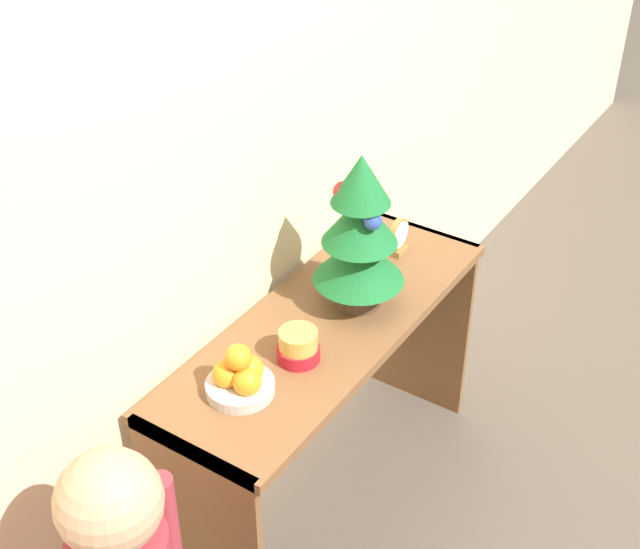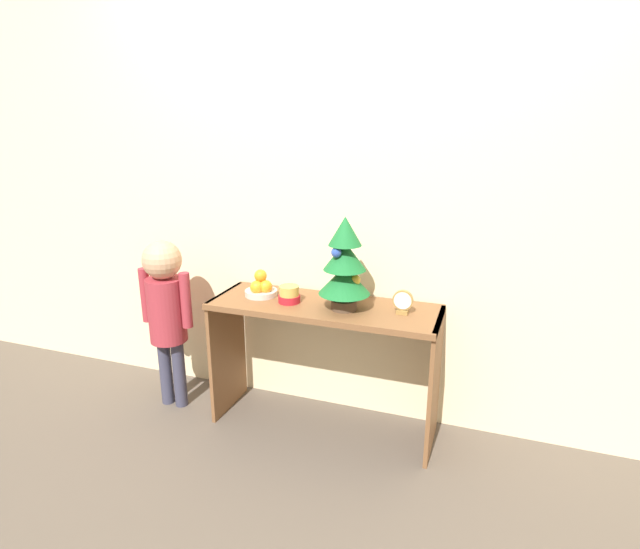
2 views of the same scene
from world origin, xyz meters
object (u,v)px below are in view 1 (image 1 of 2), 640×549
at_px(mini_tree, 360,234).
at_px(desk_clock, 398,237).
at_px(singing_bowl, 298,346).
at_px(fruit_bowl, 240,377).

distance_m(mini_tree, desk_clock, 0.33).
xyz_separation_m(mini_tree, singing_bowl, (-0.29, 0.00, -0.19)).
bearing_deg(mini_tree, singing_bowl, 179.91).
xyz_separation_m(fruit_bowl, singing_bowl, (0.18, -0.05, -0.00)).
height_order(singing_bowl, desk_clock, desk_clock).
bearing_deg(singing_bowl, desk_clock, 3.05).
distance_m(mini_tree, singing_bowl, 0.35).
bearing_deg(mini_tree, desk_clock, 6.27).
height_order(fruit_bowl, singing_bowl, fruit_bowl).
distance_m(mini_tree, fruit_bowl, 0.51).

